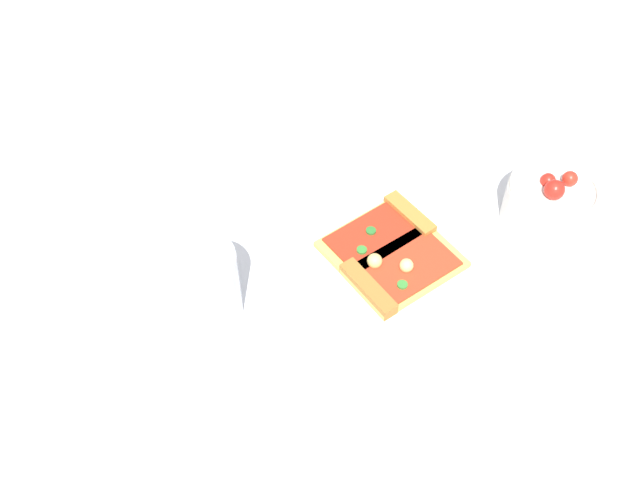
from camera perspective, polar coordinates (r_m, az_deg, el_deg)
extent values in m
plane|color=silver|center=(0.93, 2.77, 0.66)|extent=(2.40, 2.40, 0.00)
cylinder|color=white|center=(0.89, 5.56, -1.51)|extent=(0.23, 0.23, 0.01)
cube|color=#E5B256|center=(0.87, 6.76, -2.21)|extent=(0.16, 0.14, 0.01)
cube|color=#A36B2D|center=(0.84, 3.81, -3.84)|extent=(0.06, 0.08, 0.02)
cube|color=red|center=(0.87, 6.79, -1.99)|extent=(0.14, 0.12, 0.00)
cylinder|color=#388433|center=(0.84, 6.51, -3.52)|extent=(0.01, 0.01, 0.00)
sphere|color=#EAD172|center=(0.86, 4.32, -1.64)|extent=(0.02, 0.02, 0.02)
sphere|color=#F2D87F|center=(0.86, 6.82, -2.00)|extent=(0.02, 0.02, 0.02)
cube|color=#E5B256|center=(0.90, 4.36, 0.13)|extent=(0.15, 0.13, 0.01)
cube|color=#B77A33|center=(0.92, 7.08, 1.92)|extent=(0.06, 0.08, 0.02)
cube|color=#B22D19|center=(0.89, 4.38, 0.36)|extent=(0.13, 0.12, 0.00)
cylinder|color=#388433|center=(0.87, 3.31, -0.79)|extent=(0.01, 0.01, 0.00)
cylinder|color=#2D722D|center=(0.89, 4.03, 0.73)|extent=(0.01, 0.01, 0.00)
cylinder|color=white|center=(0.96, 17.64, 2.64)|extent=(0.11, 0.11, 0.06)
torus|color=white|center=(0.94, 18.09, 3.95)|extent=(0.11, 0.11, 0.01)
sphere|color=red|center=(0.92, 17.98, 3.78)|extent=(0.03, 0.03, 0.03)
sphere|color=red|center=(0.95, 19.08, 4.59)|extent=(0.02, 0.02, 0.02)
sphere|color=red|center=(0.94, 17.52, 4.48)|extent=(0.02, 0.02, 0.02)
cylinder|color=silver|center=(0.82, -9.15, -3.53)|extent=(0.08, 0.08, 0.10)
cylinder|color=#592D0F|center=(0.82, -9.11, -3.76)|extent=(0.07, 0.07, 0.08)
cube|color=white|center=(0.95, -15.02, 0.56)|extent=(0.17, 0.17, 0.00)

